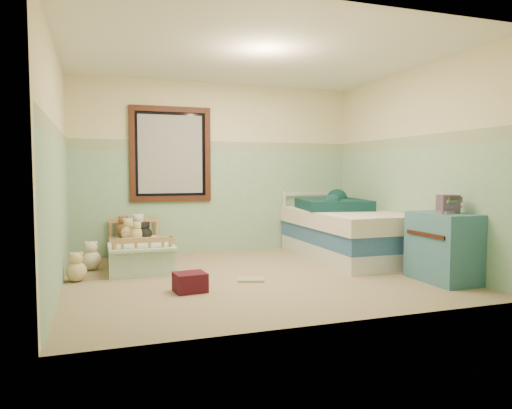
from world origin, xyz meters
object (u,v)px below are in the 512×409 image
object	(u,v)px
toddler_bed_frame	(138,259)
dresser	(443,247)
twin_bed_frame	(346,250)
plush_floor_cream	(91,260)
floor_book	(251,279)
plush_floor_tan	(76,272)
red_pillow	(190,282)

from	to	relation	value
toddler_bed_frame	dresser	xyz separation A→B (m)	(3.09, -1.95, 0.29)
twin_bed_frame	toddler_bed_frame	bearing A→B (deg)	172.38
plush_floor_cream	floor_book	distance (m)	2.04
toddler_bed_frame	twin_bed_frame	world-z (taller)	twin_bed_frame
plush_floor_cream	dresser	xyz separation A→B (m)	(3.66, -1.86, 0.26)
plush_floor_tan	floor_book	xyz separation A→B (m)	(1.82, -0.57, -0.10)
plush_floor_cream	red_pillow	bearing A→B (deg)	-56.25
twin_bed_frame	red_pillow	distance (m)	2.66
plush_floor_cream	red_pillow	size ratio (longest dim) A/B	0.78
toddler_bed_frame	floor_book	size ratio (longest dim) A/B	4.81
twin_bed_frame	red_pillow	xyz separation A→B (m)	(-2.40, -1.14, -0.01)
toddler_bed_frame	dresser	bearing A→B (deg)	-32.26
plush_floor_cream	plush_floor_tan	size ratio (longest dim) A/B	1.09
dresser	floor_book	xyz separation A→B (m)	(-1.98, 0.70, -0.36)
dresser	red_pillow	world-z (taller)	dresser
dresser	twin_bed_frame	bearing A→B (deg)	100.94
twin_bed_frame	floor_book	distance (m)	1.90
red_pillow	floor_book	distance (m)	0.77
plush_floor_cream	floor_book	xyz separation A→B (m)	(1.67, -1.16, -0.11)
dresser	red_pillow	xyz separation A→B (m)	(-2.71, 0.44, -0.28)
dresser	floor_book	distance (m)	2.13
red_pillow	plush_floor_cream	bearing A→B (deg)	123.75
floor_book	twin_bed_frame	bearing A→B (deg)	44.17
plush_floor_cream	dresser	size ratio (longest dim) A/B	0.32
toddler_bed_frame	floor_book	world-z (taller)	toddler_bed_frame
dresser	floor_book	size ratio (longest dim) A/B	2.62
plush_floor_tan	red_pillow	distance (m)	1.38
dresser	floor_book	world-z (taller)	dresser
dresser	plush_floor_cream	bearing A→B (deg)	153.05
twin_bed_frame	dresser	distance (m)	1.63
toddler_bed_frame	plush_floor_tan	xyz separation A→B (m)	(-0.72, -0.68, 0.02)
toddler_bed_frame	red_pillow	size ratio (longest dim) A/B	4.52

